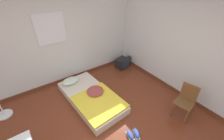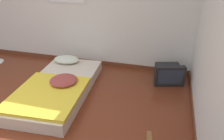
# 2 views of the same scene
# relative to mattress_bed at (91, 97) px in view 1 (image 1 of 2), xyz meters

# --- Properties ---
(ground_plane) EXTENTS (20.00, 20.00, 0.00)m
(ground_plane) POSITION_rel_mattress_bed_xyz_m (-0.17, -1.10, -0.13)
(ground_plane) COLOR maroon
(wall_back) EXTENTS (7.24, 0.08, 2.60)m
(wall_back) POSITION_rel_mattress_bed_xyz_m (-0.18, 1.35, 1.16)
(wall_back) COLOR silver
(wall_back) RESTS_ON ground_plane
(wall_right) EXTENTS (0.08, 7.24, 2.60)m
(wall_right) POSITION_rel_mattress_bed_xyz_m (2.27, -1.10, 1.16)
(wall_right) COLOR silver
(wall_right) RESTS_ON ground_plane
(mattress_bed) EXTENTS (1.17, 2.14, 0.34)m
(mattress_bed) POSITION_rel_mattress_bed_xyz_m (0.00, 0.00, 0.00)
(mattress_bed) COLOR beige
(mattress_bed) RESTS_ON ground_plane
(crt_tv) EXTENTS (0.58, 0.50, 0.39)m
(crt_tv) POSITION_rel_mattress_bed_xyz_m (1.82, 0.88, 0.06)
(crt_tv) COLOR black
(crt_tv) RESTS_ON ground_plane
(wooden_chair) EXTENTS (0.46, 0.46, 0.85)m
(wooden_chair) POSITION_rel_mattress_bed_xyz_m (1.65, -1.72, 0.36)
(wooden_chair) COLOR brown
(wooden_chair) RESTS_ON ground_plane
(sneaker_pair) EXTENTS (0.33, 0.32, 0.10)m
(sneaker_pair) POSITION_rel_mattress_bed_xyz_m (0.23, -1.49, -0.08)
(sneaker_pair) COLOR silver
(sneaker_pair) RESTS_ON ground_plane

